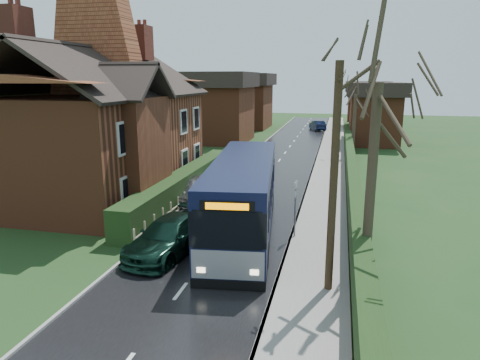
% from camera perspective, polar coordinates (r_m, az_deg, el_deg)
% --- Properties ---
extents(ground, '(140.00, 140.00, 0.00)m').
position_cam_1_polar(ground, '(20.12, -1.82, -6.79)').
color(ground, '#253F1B').
rests_on(ground, ground).
extents(road, '(6.00, 100.00, 0.02)m').
position_cam_1_polar(road, '(29.48, 3.15, -0.21)').
color(road, black).
rests_on(road, ground).
extents(pavement, '(2.50, 100.00, 0.14)m').
position_cam_1_polar(pavement, '(29.07, 11.43, -0.53)').
color(pavement, slate).
rests_on(pavement, ground).
extents(kerb_right, '(0.12, 100.00, 0.14)m').
position_cam_1_polar(kerb_right, '(29.12, 9.07, -0.41)').
color(kerb_right, gray).
rests_on(kerb_right, ground).
extents(kerb_left, '(0.12, 100.00, 0.10)m').
position_cam_1_polar(kerb_left, '(30.13, -2.57, 0.18)').
color(kerb_left, gray).
rests_on(kerb_left, ground).
extents(front_hedge, '(1.20, 16.00, 1.60)m').
position_cam_1_polar(front_hedge, '(25.59, -7.42, -0.59)').
color(front_hedge, black).
rests_on(front_hedge, ground).
extents(picket_fence, '(0.10, 16.00, 0.90)m').
position_cam_1_polar(picket_fence, '(25.43, -5.82, -1.45)').
color(picket_fence, gray).
rests_on(picket_fence, ground).
extents(right_wall_hedge, '(0.60, 50.00, 1.80)m').
position_cam_1_polar(right_wall_hedge, '(28.87, 14.59, 1.14)').
color(right_wall_hedge, brown).
rests_on(right_wall_hedge, ground).
extents(brick_house, '(9.30, 14.60, 10.30)m').
position_cam_1_polar(brick_house, '(26.86, -17.63, 7.30)').
color(brick_house, brown).
rests_on(brick_house, ground).
extents(bus, '(3.98, 11.50, 3.42)m').
position_cam_1_polar(bus, '(19.37, 0.43, -2.31)').
color(bus, black).
rests_on(bus, ground).
extents(car_silver, '(2.23, 4.57, 1.50)m').
position_cam_1_polar(car_silver, '(24.66, -5.53, -1.19)').
color(car_silver, '#B0B0B5').
rests_on(car_silver, ground).
extents(car_green, '(2.76, 5.19, 1.43)m').
position_cam_1_polar(car_green, '(17.70, -9.40, -7.39)').
color(car_green, black).
rests_on(car_green, ground).
extents(car_distant, '(2.62, 4.27, 1.33)m').
position_cam_1_polar(car_distant, '(59.71, 10.29, 7.17)').
color(car_distant, black).
rests_on(car_distant, ground).
extents(bus_stop_sign, '(0.08, 0.40, 2.66)m').
position_cam_1_polar(bus_stop_sign, '(18.73, 7.40, -2.80)').
color(bus_stop_sign, slate).
rests_on(bus_stop_sign, ground).
extents(telegraph_pole, '(0.26, 0.96, 7.47)m').
position_cam_1_polar(telegraph_pole, '(13.71, 12.37, -0.27)').
color(telegraph_pole, black).
rests_on(telegraph_pole, ground).
extents(tree_right_near, '(4.51, 4.51, 9.75)m').
position_cam_1_polar(tree_right_near, '(14.29, 18.12, 14.12)').
color(tree_right_near, '#352B1F').
rests_on(tree_right_near, ground).
extents(tree_right_far, '(4.11, 4.11, 7.94)m').
position_cam_1_polar(tree_right_far, '(39.38, 15.22, 11.49)').
color(tree_right_far, '#35291F').
rests_on(tree_right_far, ground).
extents(tree_house_side, '(4.41, 4.41, 10.01)m').
position_cam_1_polar(tree_house_side, '(33.43, -17.00, 13.77)').
color(tree_house_side, '#342A1E').
rests_on(tree_house_side, ground).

